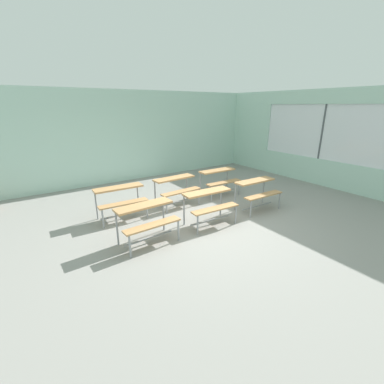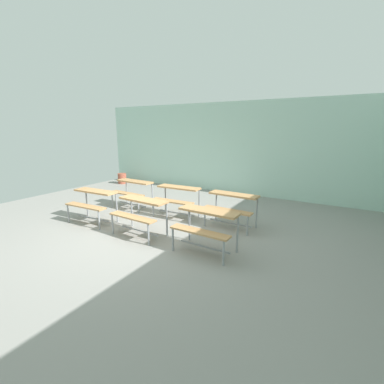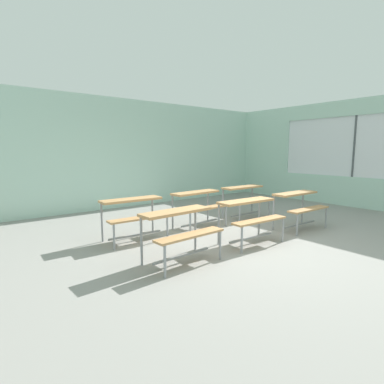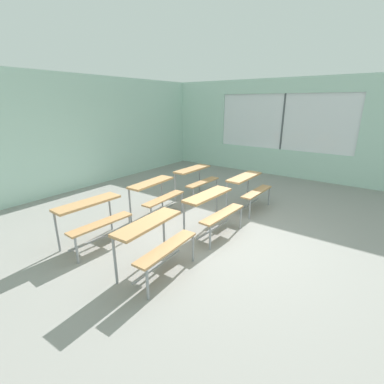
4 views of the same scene
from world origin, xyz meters
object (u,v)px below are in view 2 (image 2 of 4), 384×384
object	(u,v)px
desk_bench_r1c0	(132,188)
trash_bin	(122,178)
desk_bench_r1c2	(231,203)
desk_bench_r0c1	(140,209)
desk_bench_r0c0	(92,199)
desk_bench_r0c2	(206,221)
desk_bench_r1c1	(177,194)

from	to	relation	value
desk_bench_r1c0	trash_bin	bearing A→B (deg)	142.15
desk_bench_r1c2	trash_bin	bearing A→B (deg)	159.62
desk_bench_r0c1	trash_bin	xyz separation A→B (m)	(-4.20, 3.67, -0.36)
trash_bin	desk_bench_r0c0	bearing A→B (deg)	-53.12
desk_bench_r1c2	trash_bin	distance (m)	6.09
desk_bench_r0c1	desk_bench_r1c0	xyz separation A→B (m)	(-1.49, 1.39, 0.00)
desk_bench_r1c0	desk_bench_r0c2	bearing A→B (deg)	-22.31
trash_bin	desk_bench_r1c1	bearing A→B (deg)	-28.82
desk_bench_r1c0	desk_bench_r1c1	distance (m)	1.48
desk_bench_r1c0	desk_bench_r1c1	world-z (taller)	same
desk_bench_r0c1	desk_bench_r1c1	size ratio (longest dim) A/B	1.00
desk_bench_r0c0	desk_bench_r0c1	world-z (taller)	same
desk_bench_r0c1	desk_bench_r1c2	distance (m)	1.99
desk_bench_r1c2	desk_bench_r1c0	bearing A→B (deg)	-178.43
trash_bin	desk_bench_r0c2	bearing A→B (deg)	-32.67
desk_bench_r0c2	trash_bin	world-z (taller)	desk_bench_r0c2
desk_bench_r0c1	desk_bench_r1c0	distance (m)	2.04
desk_bench_r1c1	desk_bench_r1c0	bearing A→B (deg)	176.45
desk_bench_r1c1	desk_bench_r1c2	xyz separation A→B (m)	(1.45, 0.01, 0.00)
desk_bench_r0c0	desk_bench_r0c2	size ratio (longest dim) A/B	1.01
desk_bench_r0c0	desk_bench_r1c1	size ratio (longest dim) A/B	1.00
desk_bench_r1c0	desk_bench_r0c0	bearing A→B (deg)	-86.49
desk_bench_r0c2	desk_bench_r1c1	bearing A→B (deg)	140.02
desk_bench_r0c0	trash_bin	distance (m)	4.57
desk_bench_r0c2	desk_bench_r1c0	world-z (taller)	same
desk_bench_r0c0	trash_bin	size ratio (longest dim) A/B	2.78
desk_bench_r0c1	desk_bench_r1c0	bearing A→B (deg)	139.95
desk_bench_r1c0	trash_bin	size ratio (longest dim) A/B	2.77
desk_bench_r1c0	trash_bin	xyz separation A→B (m)	(-2.70, 2.28, -0.36)
desk_bench_r0c0	desk_bench_r1c1	world-z (taller)	same
desk_bench_r1c2	desk_bench_r1c1	bearing A→B (deg)	-177.96
desk_bench_r0c1	desk_bench_r1c2	world-z (taller)	same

